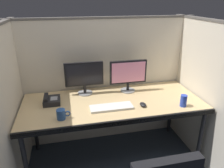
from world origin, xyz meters
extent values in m
cube|color=beige|center=(0.00, 0.74, 0.78)|extent=(2.20, 0.05, 1.55)
cube|color=#605B56|center=(0.00, 0.74, 1.56)|extent=(2.21, 0.06, 0.02)
cube|color=beige|center=(-0.99, 0.20, 0.78)|extent=(0.05, 1.40, 1.55)
cube|color=beige|center=(0.99, 0.20, 0.78)|extent=(0.05, 1.40, 1.55)
cube|color=#605B56|center=(0.99, 0.20, 1.56)|extent=(0.06, 1.41, 0.02)
cube|color=tan|center=(0.00, 0.30, 0.72)|extent=(1.90, 0.80, 0.04)
cube|color=black|center=(0.00, -0.09, 0.72)|extent=(1.90, 0.02, 0.05)
cylinder|color=black|center=(-0.89, -0.04, 0.35)|extent=(0.04, 0.04, 0.70)
cylinder|color=black|center=(0.89, -0.04, 0.35)|extent=(0.04, 0.04, 0.70)
cylinder|color=black|center=(-0.89, 0.64, 0.35)|extent=(0.04, 0.04, 0.70)
cylinder|color=black|center=(0.89, 0.64, 0.35)|extent=(0.04, 0.04, 0.70)
cylinder|color=gray|center=(-0.27, 0.57, 0.75)|extent=(0.17, 0.17, 0.01)
cylinder|color=black|center=(-0.27, 0.57, 0.80)|extent=(0.03, 0.03, 0.09)
cube|color=black|center=(-0.27, 0.57, 0.98)|extent=(0.43, 0.03, 0.27)
cube|color=black|center=(-0.27, 0.55, 0.98)|extent=(0.39, 0.01, 0.23)
cylinder|color=gray|center=(0.23, 0.53, 0.75)|extent=(0.17, 0.17, 0.01)
cylinder|color=black|center=(0.23, 0.53, 0.80)|extent=(0.03, 0.03, 0.09)
cube|color=black|center=(0.23, 0.53, 0.98)|extent=(0.43, 0.03, 0.27)
cube|color=pink|center=(0.23, 0.51, 0.98)|extent=(0.39, 0.01, 0.23)
cube|color=silver|center=(-0.05, 0.16, 0.75)|extent=(0.43, 0.15, 0.02)
ellipsoid|color=black|center=(0.27, 0.13, 0.76)|extent=(0.06, 0.10, 0.03)
cylinder|color=#59595B|center=(0.27, 0.15, 0.77)|extent=(0.01, 0.01, 0.01)
cube|color=black|center=(-0.63, 0.40, 0.77)|extent=(0.17, 0.19, 0.06)
cube|color=black|center=(-0.69, 0.40, 0.81)|extent=(0.04, 0.17, 0.03)
cube|color=gray|center=(-0.61, 0.39, 0.80)|extent=(0.07, 0.09, 0.00)
cylinder|color=#264C8C|center=(-0.54, 0.06, 0.79)|extent=(0.08, 0.08, 0.09)
torus|color=#264C8C|center=(-0.48, 0.06, 0.79)|extent=(0.06, 0.01, 0.06)
cylinder|color=#263FB2|center=(0.67, 0.04, 0.80)|extent=(0.07, 0.07, 0.12)
camera|label=1|loc=(-0.46, -1.67, 1.77)|focal=33.89mm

